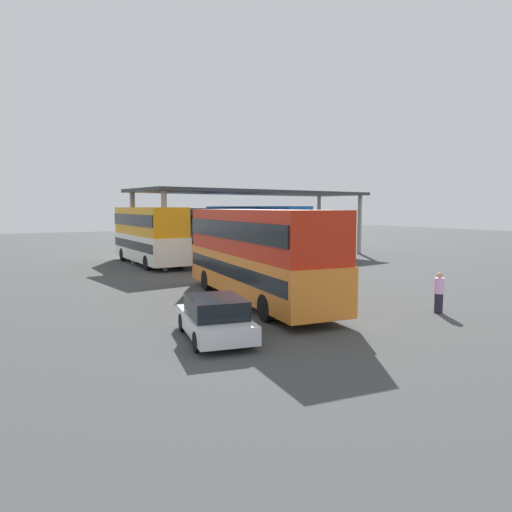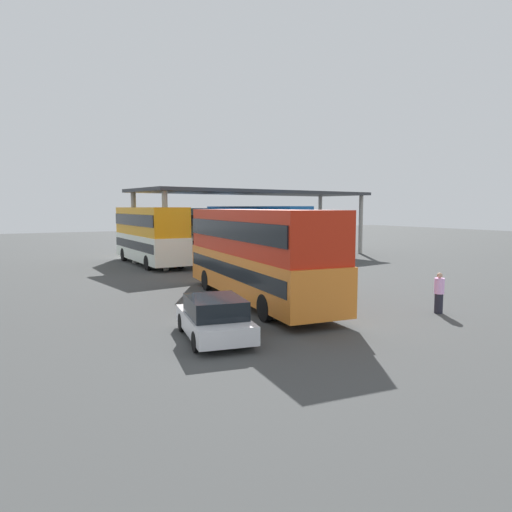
{
  "view_description": "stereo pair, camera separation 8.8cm",
  "coord_description": "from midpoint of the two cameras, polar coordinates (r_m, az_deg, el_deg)",
  "views": [
    {
      "loc": [
        -9.96,
        -13.58,
        4.11
      ],
      "look_at": [
        0.26,
        4.11,
        2.0
      ],
      "focal_mm": 33.01,
      "sensor_mm": 36.0,
      "label": 1
    },
    {
      "loc": [
        -9.89,
        -13.62,
        4.11
      ],
      "look_at": [
        0.26,
        4.11,
        2.0
      ],
      "focal_mm": 33.01,
      "sensor_mm": 36.0,
      "label": 2
    }
  ],
  "objects": [
    {
      "name": "ground_plane",
      "position": [
        17.33,
        5.97,
        -7.85
      ],
      "size": [
        140.0,
        140.0,
        0.0
      ],
      "primitive_type": "plane",
      "color": "#404242"
    },
    {
      "name": "double_decker_main",
      "position": [
        20.53,
        -0.14,
        0.6
      ],
      "size": [
        3.85,
        11.7,
        4.02
      ],
      "rotation": [
        0.0,
        0.0,
        1.46
      ],
      "color": "orange",
      "rests_on": "ground_plane"
    },
    {
      "name": "parked_hatchback",
      "position": [
        14.85,
        -5.15,
        -7.51
      ],
      "size": [
        2.47,
        4.12,
        1.35
      ],
      "rotation": [
        0.0,
        0.0,
        1.38
      ],
      "color": "white",
      "rests_on": "ground_plane"
    },
    {
      "name": "double_decker_near_canopy",
      "position": [
        34.83,
        -12.92,
        2.71
      ],
      "size": [
        2.55,
        10.02,
        4.12
      ],
      "rotation": [
        0.0,
        0.0,
        1.57
      ],
      "color": "white",
      "rests_on": "ground_plane"
    },
    {
      "name": "double_decker_mid_row",
      "position": [
        34.81,
        -6.15,
        2.77
      ],
      "size": [
        2.59,
        10.97,
        4.06
      ],
      "rotation": [
        0.0,
        0.0,
        1.57
      ],
      "color": "white",
      "rests_on": "ground_plane"
    },
    {
      "name": "double_decker_far_right",
      "position": [
        37.11,
        -0.2,
        3.1
      ],
      "size": [
        4.11,
        10.75,
        4.2
      ],
      "rotation": [
        0.0,
        0.0,
        1.73
      ],
      "color": "silver",
      "rests_on": "ground_plane"
    },
    {
      "name": "depot_canopy",
      "position": [
        38.33,
        0.1,
        7.39
      ],
      "size": [
        20.94,
        8.83,
        5.45
      ],
      "rotation": [
        0.0,
        0.0,
        0.13
      ],
      "color": "#33353A",
      "rests_on": "ground_plane"
    },
    {
      "name": "pedestrian_waiting",
      "position": [
        19.7,
        21.17,
        -4.2
      ],
      "size": [
        0.38,
        0.38,
        1.6
      ],
      "rotation": [
        0.0,
        0.0,
        2.38
      ],
      "color": "#262633",
      "rests_on": "ground_plane"
    }
  ]
}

